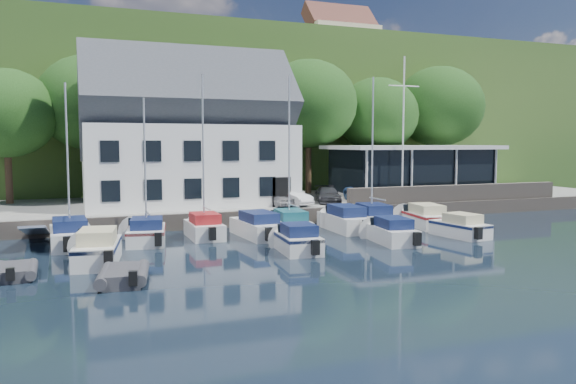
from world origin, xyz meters
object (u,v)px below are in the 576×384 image
car_silver (276,198)px  dinghy_1 (123,273)px  dinghy_0 (15,269)px  club_pavilion (411,171)px  boat_r2_2 (297,238)px  boat_r1_6 (372,152)px  boat_r1_5 (344,218)px  boat_r2_4 (460,225)px  boat_r1_7 (424,215)px  car_blue (370,192)px  harbor_building (188,142)px  flagpole (403,130)px  boat_r1_4 (289,160)px  car_dgrey (328,195)px  boat_r1_1 (145,164)px  boat_r1_0 (67,158)px  boat_r2_3 (391,230)px  boat_r1_2 (203,160)px  boat_r2_0 (98,246)px  car_white (292,197)px  boat_r1_3 (257,224)px

car_silver → dinghy_1: (-11.26, -14.23, -1.19)m
dinghy_0 → dinghy_1: (3.93, -2.35, 0.05)m
club_pavilion → boat_r2_2: 20.89m
car_silver → boat_r1_6: (4.30, -5.56, 3.16)m
club_pavilion → dinghy_0: club_pavilion is taller
boat_r1_5 → boat_r2_4: (5.05, -4.47, -0.10)m
car_silver → boat_r1_7: 9.95m
boat_r1_5 → boat_r1_6: bearing=6.7°
car_blue → dinghy_0: (-22.71, -12.28, -1.36)m
harbor_building → club_pavilion: bearing=-1.6°
flagpole → dinghy_1: size_ratio=3.29×
boat_r1_4 → car_dgrey: bearing=54.9°
boat_r1_7 → car_silver: bearing=151.3°
harbor_building → car_silver: (5.38, -3.32, -3.79)m
boat_r1_1 → boat_r1_0: bearing=-177.6°
boat_r2_3 → dinghy_0: size_ratio=1.95×
boat_r1_7 → boat_r1_0: bearing=-172.3°
car_dgrey → car_blue: size_ratio=0.98×
car_dgrey → boat_r1_1: size_ratio=0.47×
car_silver → boat_r1_1: boat_r1_1 is taller
car_silver → boat_r1_7: bearing=-49.0°
dinghy_0 → boat_r2_3: bearing=2.9°
boat_r2_2 → flagpole: bearing=44.3°
boat_r1_2 → boat_r1_5: bearing=-2.1°
boat_r1_6 → boat_r1_7: boat_r1_6 is taller
car_dgrey → boat_r1_6: (0.13, -6.22, 3.14)m
club_pavilion → dinghy_1: (-23.88, -17.05, -2.68)m
flagpole → boat_r1_0: bearing=-168.9°
car_blue → boat_r1_6: size_ratio=0.43×
car_dgrey → boat_r1_4: (-5.40, -6.32, 2.74)m
boat_r2_0 → dinghy_0: (-3.15, -1.47, -0.46)m
car_silver → boat_r2_4: 12.62m
club_pavilion → car_silver: 13.02m
dinghy_0 → boat_r1_6: bearing=16.1°
boat_r1_7 → car_white: bearing=147.4°
boat_r2_0 → boat_r1_0: bearing=112.1°
boat_r2_2 → boat_r2_4: boat_r2_2 is taller
club_pavilion → dinghy_0: size_ratio=4.73×
boat_r1_1 → boat_r1_2: 3.28m
club_pavilion → boat_r1_5: 13.57m
boat_r2_3 → flagpole: bearing=61.6°
boat_r1_7 → boat_r1_5: bearing=-174.7°
boat_r1_4 → boat_r2_0: 12.32m
boat_r1_0 → boat_r2_3: boat_r1_0 is taller
harbor_building → car_blue: bearing=-12.8°
flagpole → boat_r1_1: (-18.72, -4.85, -2.02)m
car_dgrey → dinghy_0: car_dgrey is taller
car_blue → boat_r1_4: (-8.75, -6.06, 2.62)m
boat_r1_4 → dinghy_0: (-13.96, -6.21, -3.99)m
club_pavilion → boat_r1_3: size_ratio=1.98×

